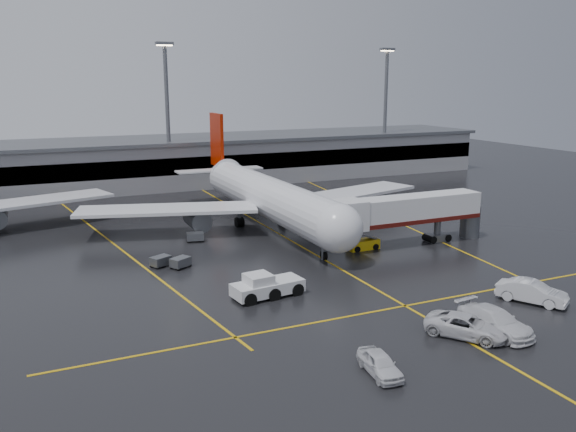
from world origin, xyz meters
name	(u,v)px	position (x,y,z in m)	size (l,w,h in m)	color
ground	(296,244)	(0.00, 0.00, 0.00)	(220.00, 220.00, 0.00)	black
apron_line_centre	(296,244)	(0.00, 0.00, 0.01)	(0.25, 90.00, 0.02)	gold
apron_line_stop	(405,306)	(0.00, -22.00, 0.01)	(60.00, 0.25, 0.02)	gold
apron_line_left	(111,242)	(-20.00, 10.00, 0.01)	(0.25, 70.00, 0.02)	gold
apron_line_right	(378,213)	(18.00, 10.00, 0.01)	(0.25, 70.00, 0.02)	gold
terminal	(189,160)	(0.00, 47.93, 4.32)	(122.00, 19.00, 8.60)	gray
light_mast_mid	(167,108)	(-5.00, 42.00, 14.47)	(3.00, 1.20, 25.45)	#595B60
light_mast_right	(385,104)	(40.00, 42.00, 14.47)	(3.00, 1.20, 25.45)	#595B60
main_airliner	(265,195)	(0.00, 9.70, 4.21)	(48.80, 45.60, 14.10)	silver
jet_bridge	(410,213)	(11.87, -6.00, 3.93)	(19.90, 3.40, 6.05)	silver
pushback_tractor	(266,287)	(-10.07, -14.90, 0.92)	(6.73, 3.44, 2.31)	silver
belt_loader	(363,244)	(6.01, -5.30, 0.58)	(3.76, 1.82, 2.36)	#E1B60E
service_van_a	(467,326)	(0.50, -29.10, 0.85)	(2.83, 6.14, 1.71)	silver
service_van_b	(495,321)	(3.01, -29.40, 0.94)	(2.63, 6.47, 1.88)	silver
service_van_c	(532,292)	(10.54, -25.85, 0.97)	(2.05, 5.89, 1.94)	silver
service_van_d	(380,364)	(-8.72, -31.35, 0.74)	(1.75, 4.34, 1.48)	silver
baggage_cart_a	(180,262)	(-14.93, -3.45, 0.63)	(2.38, 2.14, 1.12)	#595B60
baggage_cart_b	(161,261)	(-16.70, -2.15, 0.63)	(2.37, 2.06, 1.12)	#595B60
baggage_cart_c	(195,237)	(-10.69, 5.96, 0.63)	(2.23, 1.70, 1.12)	#595B60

